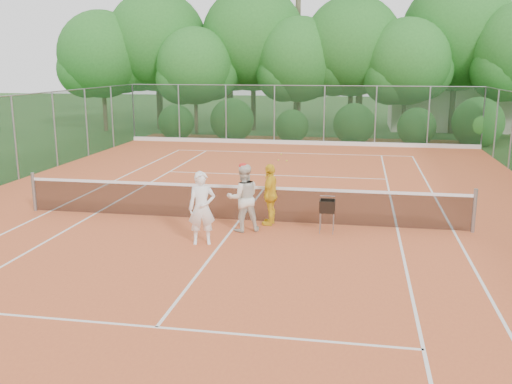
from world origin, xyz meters
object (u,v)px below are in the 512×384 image
player_white (202,208)px  player_yellow (270,194)px  ball_hopper (327,207)px  player_center_grp (243,198)px

player_white → player_yellow: bearing=39.7°
ball_hopper → player_white: bearing=-144.7°
player_center_grp → ball_hopper: (2.06, 0.23, -0.20)m
player_center_grp → ball_hopper: 2.09m
player_yellow → ball_hopper: (1.50, -0.48, -0.14)m
player_center_grp → player_yellow: (0.57, 0.71, -0.06)m
player_white → ball_hopper: size_ratio=2.06×
player_center_grp → player_yellow: 0.91m
player_center_grp → player_yellow: player_center_grp is taller
player_center_grp → ball_hopper: player_center_grp is taller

